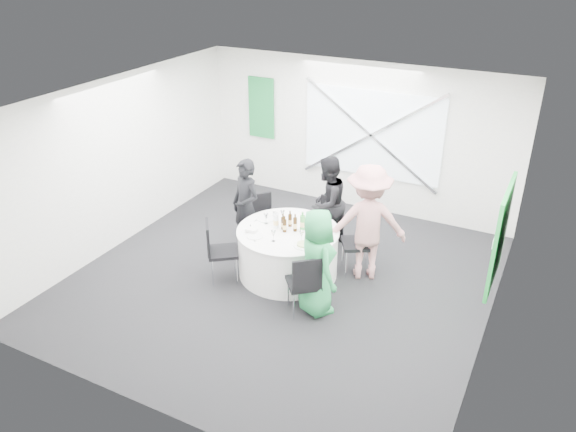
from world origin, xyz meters
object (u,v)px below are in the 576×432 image
at_px(chair_back_left, 263,215).
at_px(person_woman_green, 317,262).
at_px(chair_front_right, 305,281).
at_px(chair_back_right, 364,237).
at_px(person_man_back, 327,203).
at_px(person_woman_pink, 368,223).
at_px(person_man_back_left, 246,206).
at_px(green_water_bottle, 303,223).
at_px(chair_back, 327,219).
at_px(clear_water_bottle, 276,221).
at_px(banquet_table, 288,252).
at_px(chair_front_left, 217,247).

height_order(chair_back_left, person_woman_green, person_woman_green).
bearing_deg(person_woman_green, chair_front_right, 105.10).
bearing_deg(person_woman_green, chair_back_right, -59.91).
xyz_separation_m(person_man_back, person_woman_pink, (0.91, -0.57, 0.11)).
xyz_separation_m(person_man_back_left, green_water_bottle, (1.15, -0.25, 0.08)).
bearing_deg(chair_back, clear_water_bottle, -99.89).
height_order(chair_back_left, chair_front_right, chair_front_right).
relative_size(banquet_table, green_water_bottle, 5.34).
distance_m(chair_back_left, green_water_bottle, 1.23).
xyz_separation_m(chair_back_right, chair_front_left, (-1.88, -1.22, -0.03)).
distance_m(person_woman_pink, person_woman_green, 1.21).
bearing_deg(chair_back, person_man_back, 154.83).
bearing_deg(person_man_back, chair_back, 64.50).
distance_m(chair_front_right, chair_front_left, 1.58).
bearing_deg(green_water_bottle, person_woman_green, -52.73).
bearing_deg(person_man_back, chair_front_right, 24.24).
bearing_deg(chair_back_right, chair_back_left, -123.95).
distance_m(person_woman_green, clear_water_bottle, 1.18).
relative_size(chair_back_right, person_man_back, 0.64).
bearing_deg(chair_front_right, chair_back_left, -84.80).
bearing_deg(person_man_back_left, chair_front_left, -63.78).
relative_size(chair_front_right, person_man_back_left, 0.60).
distance_m(chair_back_right, chair_front_right, 1.47).
bearing_deg(person_man_back_left, person_man_back, 53.00).
height_order(banquet_table, person_woman_pink, person_woman_pink).
relative_size(person_woman_pink, person_woman_green, 1.18).
bearing_deg(chair_back, chair_back_right, -20.96).
xyz_separation_m(person_woman_green, green_water_bottle, (-0.60, 0.78, 0.10)).
bearing_deg(person_woman_green, person_man_back_left, 9.63).
relative_size(chair_front_left, person_man_back_left, 0.61).
xyz_separation_m(chair_front_right, person_man_back_left, (-1.65, 1.22, 0.24)).
height_order(chair_back_right, person_man_back, person_man_back).
bearing_deg(clear_water_bottle, banquet_table, 2.75).
bearing_deg(chair_back_right, banquet_table, -90.00).
height_order(banquet_table, chair_back, chair_back).
distance_m(chair_back, clear_water_bottle, 1.20).
height_order(chair_front_right, person_man_back, person_man_back).
height_order(chair_back, chair_back_left, chair_back).
bearing_deg(chair_back_left, chair_front_left, -141.30).
xyz_separation_m(chair_front_right, person_woman_green, (0.09, 0.18, 0.22)).
relative_size(person_woman_green, green_water_bottle, 5.30).
height_order(chair_front_right, person_woman_pink, person_woman_pink).
relative_size(chair_back, person_woman_pink, 0.48).
relative_size(person_man_back_left, clear_water_bottle, 5.54).
xyz_separation_m(banquet_table, person_woman_green, (0.78, -0.66, 0.39)).
bearing_deg(clear_water_bottle, chair_front_right, -43.19).
xyz_separation_m(banquet_table, clear_water_bottle, (-0.20, -0.01, 0.49)).
xyz_separation_m(chair_back, chair_back_left, (-1.01, -0.36, -0.00)).
height_order(chair_back_left, person_man_back_left, person_man_back_left).
relative_size(chair_front_left, person_woman_pink, 0.53).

